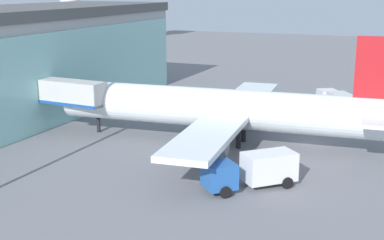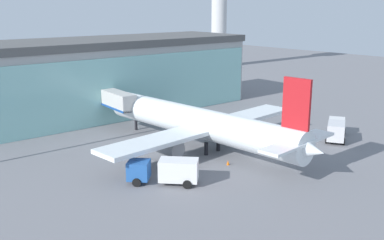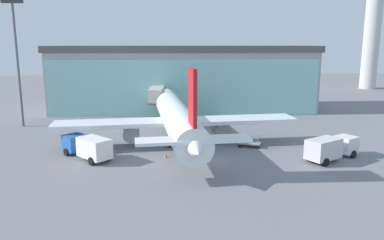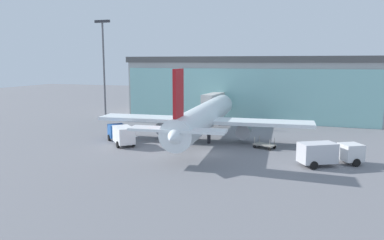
# 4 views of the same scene
# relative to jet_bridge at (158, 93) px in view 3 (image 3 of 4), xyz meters

# --- Properties ---
(ground) EXTENTS (240.00, 240.00, 0.00)m
(ground) POSITION_rel_jet_bridge_xyz_m (4.99, -26.37, -4.28)
(ground) COLOR slate
(terminal_building) EXTENTS (51.33, 17.37, 12.61)m
(terminal_building) POSITION_rel_jet_bridge_xyz_m (4.99, 8.37, 2.03)
(terminal_building) COLOR #A0A0A0
(terminal_building) RESTS_ON ground
(jet_bridge) EXTENTS (3.35, 13.32, 5.65)m
(jet_bridge) POSITION_rel_jet_bridge_xyz_m (0.00, 0.00, 0.00)
(jet_bridge) COLOR beige
(jet_bridge) RESTS_ON ground
(control_tower) EXTENTS (8.85, 8.85, 35.41)m
(control_tower) POSITION_rel_jet_bridge_xyz_m (61.07, 38.59, 17.25)
(control_tower) COLOR silver
(control_tower) RESTS_ON ground
(apron_light_mast) EXTENTS (3.20, 0.40, 19.49)m
(apron_light_mast) POSITION_rel_jet_bridge_xyz_m (-21.64, -6.01, 7.23)
(apron_light_mast) COLOR #59595E
(apron_light_mast) RESTS_ON ground
(airplane) EXTENTS (31.48, 35.25, 10.82)m
(airplane) POSITION_rel_jet_bridge_xyz_m (2.44, -18.29, -0.84)
(airplane) COLOR white
(airplane) RESTS_ON ground
(catering_truck) EXTENTS (6.60, 6.82, 2.65)m
(catering_truck) POSITION_rel_jet_bridge_xyz_m (-8.03, -24.40, -2.81)
(catering_truck) COLOR #2659A5
(catering_truck) RESTS_ON ground
(fuel_truck) EXTENTS (7.41, 5.58, 2.65)m
(fuel_truck) POSITION_rel_jet_bridge_xyz_m (19.60, -27.19, -2.81)
(fuel_truck) COLOR silver
(fuel_truck) RESTS_ON ground
(baggage_cart) EXTENTS (3.17, 2.44, 1.50)m
(baggage_cart) POSITION_rel_jet_bridge_xyz_m (11.72, -20.94, -3.78)
(baggage_cart) COLOR #9E998C
(baggage_cart) RESTS_ON ground
(safety_cone_nose) EXTENTS (0.36, 0.36, 0.55)m
(safety_cone_nose) POSITION_rel_jet_bridge_xyz_m (0.90, -24.69, -4.01)
(safety_cone_nose) COLOR orange
(safety_cone_nose) RESTS_ON ground
(safety_cone_wingtip) EXTENTS (0.36, 0.36, 0.55)m
(safety_cone_wingtip) POSITION_rel_jet_bridge_xyz_m (17.36, -20.36, -4.01)
(safety_cone_wingtip) COLOR orange
(safety_cone_wingtip) RESTS_ON ground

